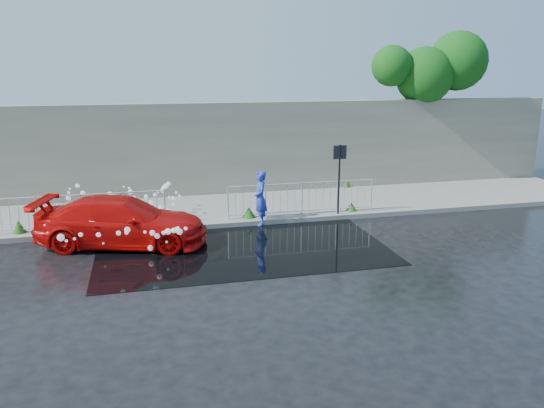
{
  "coord_description": "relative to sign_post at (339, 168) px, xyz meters",
  "views": [
    {
      "loc": [
        -2.06,
        -13.09,
        4.97
      ],
      "look_at": [
        1.58,
        1.74,
        1.0
      ],
      "focal_mm": 35.0,
      "sensor_mm": 36.0,
      "label": 1
    }
  ],
  "objects": [
    {
      "name": "red_car",
      "position": [
        -6.97,
        -1.14,
        -1.03
      ],
      "size": [
        5.12,
        3.08,
        1.39
      ],
      "primitive_type": "imported",
      "rotation": [
        0.0,
        0.0,
        1.32
      ],
      "color": "red",
      "rests_on": "ground"
    },
    {
      "name": "pavement",
      "position": [
        -4.2,
        1.9,
        -1.65
      ],
      "size": [
        30.0,
        4.0,
        0.15
      ],
      "primitive_type": "cube",
      "color": "slate",
      "rests_on": "ground"
    },
    {
      "name": "curb",
      "position": [
        -4.2,
        -0.1,
        -1.64
      ],
      "size": [
        30.0,
        0.25,
        0.16
      ],
      "primitive_type": "cube",
      "color": "slate",
      "rests_on": "ground"
    },
    {
      "name": "tree",
      "position": [
        5.77,
        4.32,
        3.16
      ],
      "size": [
        5.07,
        2.47,
        6.43
      ],
      "color": "#332114",
      "rests_on": "ground"
    },
    {
      "name": "ground",
      "position": [
        -4.2,
        -3.1,
        -1.72
      ],
      "size": [
        90.0,
        90.0,
        0.0
      ],
      "primitive_type": "plane",
      "color": "black",
      "rests_on": "ground"
    },
    {
      "name": "railing_right",
      "position": [
        -1.2,
        0.25,
        -0.99
      ],
      "size": [
        5.05,
        0.05,
        1.1
      ],
      "color": "silver",
      "rests_on": "pavement"
    },
    {
      "name": "sign_post",
      "position": [
        0.0,
        0.0,
        0.0
      ],
      "size": [
        0.45,
        0.06,
        2.5
      ],
      "color": "black",
      "rests_on": "ground"
    },
    {
      "name": "railing_left",
      "position": [
        -8.2,
        0.25,
        -0.99
      ],
      "size": [
        5.05,
        0.05,
        1.1
      ],
      "color": "silver",
      "rests_on": "pavement"
    },
    {
      "name": "water_spray",
      "position": [
        -6.8,
        -0.3,
        -0.95
      ],
      "size": [
        3.65,
        5.61,
        1.1
      ],
      "color": "white",
      "rests_on": "ground"
    },
    {
      "name": "person",
      "position": [
        -2.7,
        -0.1,
        -0.84
      ],
      "size": [
        0.44,
        0.66,
        1.76
      ],
      "primitive_type": "imported",
      "rotation": [
        0.0,
        0.0,
        -1.61
      ],
      "color": "#243AB8",
      "rests_on": "ground"
    },
    {
      "name": "retaining_wall",
      "position": [
        -4.2,
        4.1,
        0.18
      ],
      "size": [
        30.0,
        0.6,
        3.5
      ],
      "primitive_type": "cube",
      "color": "slate",
      "rests_on": "pavement"
    },
    {
      "name": "weeds",
      "position": [
        -4.68,
        1.41,
        -1.4
      ],
      "size": [
        12.17,
        3.93,
        0.39
      ],
      "color": "#195015",
      "rests_on": "pavement"
    },
    {
      "name": "puddle",
      "position": [
        -3.7,
        -2.1,
        -1.72
      ],
      "size": [
        8.0,
        5.0,
        0.01
      ],
      "primitive_type": "cube",
      "color": "black",
      "rests_on": "ground"
    }
  ]
}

